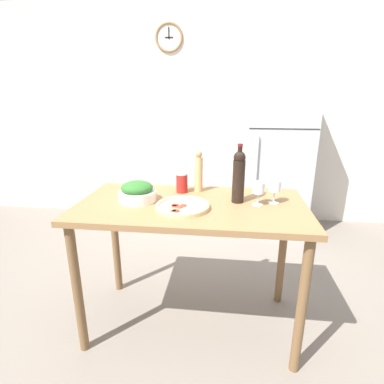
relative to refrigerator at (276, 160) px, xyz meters
The scene contains 11 objects.
ground_plane 2.02m from the refrigerator, 114.42° to the right, with size 14.00×14.00×0.00m, color slate.
wall_back 0.96m from the refrigerator, 154.06° to the left, with size 6.40×0.08×2.60m.
refrigerator is the anchor object (origin of this frame).
prep_counter 1.83m from the refrigerator, 114.42° to the right, with size 1.41×0.75×0.90m.
wine_bottle 1.69m from the refrigerator, 106.33° to the right, with size 0.08×0.08×0.37m.
wine_glass_near 1.70m from the refrigerator, 102.04° to the right, with size 0.07×0.07×0.15m.
wine_glass_far 1.63m from the refrigerator, 98.87° to the right, with size 0.07×0.07×0.15m.
pepper_mill 1.61m from the refrigerator, 117.51° to the right, with size 0.06×0.06×0.29m.
salad_bowl 2.00m from the refrigerator, 123.35° to the right, with size 0.24×0.24×0.13m.
homemade_pizza 1.94m from the refrigerator, 114.26° to the right, with size 0.32×0.32×0.03m.
salt_canister 1.69m from the refrigerator, 120.20° to the right, with size 0.08×0.08×0.14m.
Camera 1 is at (0.21, -1.73, 1.54)m, focal length 28.00 mm.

